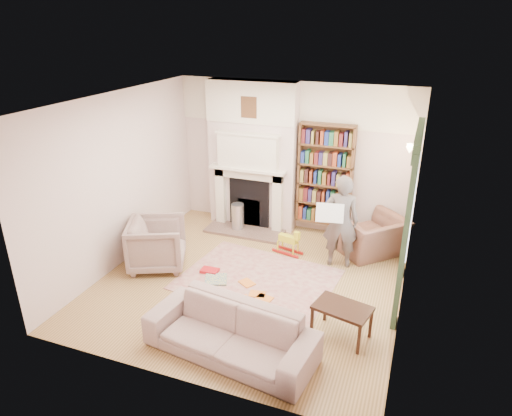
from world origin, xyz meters
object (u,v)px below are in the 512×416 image
at_px(bookcase, 325,175).
at_px(armchair_left, 157,244).
at_px(coffee_table, 341,321).
at_px(rocking_horse, 288,241).
at_px(sofa, 230,333).
at_px(man_reading, 341,222).
at_px(paraffin_heater, 238,217).
at_px(armchair_reading, 371,236).

height_order(bookcase, armchair_left, bookcase).
height_order(coffee_table, rocking_horse, rocking_horse).
relative_size(sofa, coffee_table, 2.99).
distance_m(bookcase, armchair_left, 3.24).
distance_m(armchair_left, rocking_horse, 2.23).
xyz_separation_m(armchair_left, sofa, (1.98, -1.55, -0.10)).
relative_size(coffee_table, rocking_horse, 1.35).
distance_m(armchair_left, man_reading, 3.01).
relative_size(armchair_left, paraffin_heater, 1.62).
bearing_deg(rocking_horse, bookcase, 83.67).
bearing_deg(rocking_horse, armchair_left, -134.24).
relative_size(armchair_reading, coffee_table, 1.48).
relative_size(armchair_reading, armchair_left, 1.16).
height_order(sofa, paraffin_heater, sofa).
distance_m(bookcase, paraffin_heater, 1.85).
bearing_deg(bookcase, paraffin_heater, -163.08).
bearing_deg(coffee_table, bookcase, 121.03).
height_order(armchair_left, coffee_table, armchair_left).
bearing_deg(sofa, coffee_table, 41.72).
xyz_separation_m(sofa, man_reading, (0.80, 2.64, 0.48)).
bearing_deg(paraffin_heater, armchair_reading, -0.76).
xyz_separation_m(bookcase, rocking_horse, (-0.37, -1.03, -0.95)).
bearing_deg(armchair_left, sofa, -152.50).
bearing_deg(sofa, man_reading, 81.19).
bearing_deg(rocking_horse, armchair_reading, 34.80).
xyz_separation_m(armchair_left, man_reading, (2.78, 1.10, 0.38)).
relative_size(bookcase, rocking_horse, 3.56).
distance_m(man_reading, paraffin_heater, 2.23).
height_order(armchair_reading, paraffin_heater, armchair_reading).
xyz_separation_m(man_reading, paraffin_heater, (-2.08, 0.63, -0.51)).
bearing_deg(armchair_reading, man_reading, 8.23).
distance_m(armchair_reading, paraffin_heater, 2.53).
height_order(armchair_reading, coffee_table, armchair_reading).
bearing_deg(coffee_table, sofa, -132.71).
bearing_deg(man_reading, rocking_horse, -15.05).
bearing_deg(bookcase, sofa, -94.17).
relative_size(armchair_left, man_reading, 0.57).
bearing_deg(rocking_horse, sofa, -74.12).
height_order(armchair_left, rocking_horse, armchair_left).
bearing_deg(armchair_reading, paraffin_heater, -45.66).
relative_size(bookcase, paraffin_heater, 3.36).
distance_m(armchair_left, coffee_table, 3.27).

